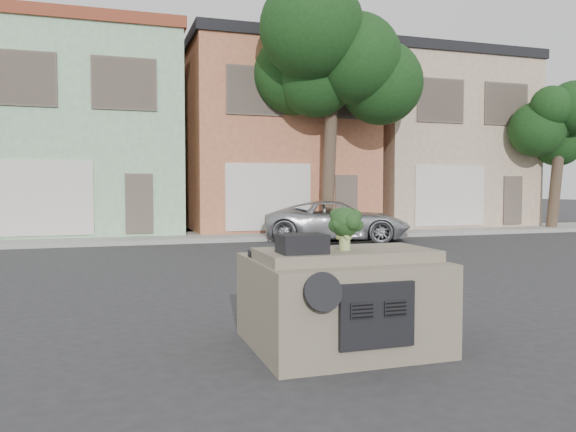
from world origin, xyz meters
name	(u,v)px	position (x,y,z in m)	size (l,w,h in m)	color
ground_plane	(269,296)	(0.00, 0.00, 0.00)	(120.00, 120.00, 0.00)	#303033
sidewalk	(186,237)	(0.00, 10.50, 0.07)	(40.00, 3.00, 0.15)	gray
townhouse_mint	(81,136)	(-3.50, 14.50, 3.77)	(7.20, 8.20, 7.55)	#94C69A
townhouse_tan	(267,141)	(4.00, 14.50, 3.77)	(7.20, 8.20, 7.55)	#BB6D4A
townhouse_beige	(420,145)	(11.50, 14.50, 3.77)	(7.20, 8.20, 7.55)	tan
silver_pickup	(337,241)	(4.81, 8.55, 0.00)	(2.22, 4.82, 1.34)	#ADAEB3
tree_near	(329,118)	(5.00, 9.80, 4.25)	(4.40, 4.00, 8.50)	#163814
tree_far	(556,158)	(15.00, 9.80, 3.00)	(3.20, 3.00, 6.00)	#163814
car_dashboard	(340,297)	(0.00, -3.00, 0.56)	(2.00, 1.80, 1.12)	#746A57
instrument_hump	(302,244)	(-0.58, -3.35, 1.22)	(0.48, 0.38, 0.20)	black
wiper_arm	(349,243)	(0.28, -2.62, 1.13)	(0.70, 0.03, 0.02)	black
broccoli	(345,228)	(-0.04, -3.22, 1.36)	(0.40, 0.40, 0.48)	#183314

